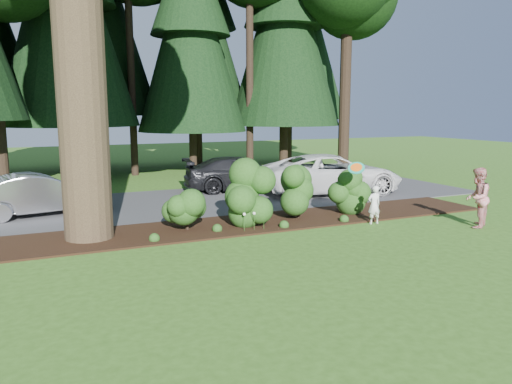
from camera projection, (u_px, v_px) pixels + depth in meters
ground at (306, 252)px, 11.94m from camera, size 80.00×80.00×0.00m
mulch_bed at (252, 223)px, 14.86m from camera, size 16.00×2.50×0.05m
driveway at (206, 200)px, 18.68m from camera, size 22.00×6.00×0.03m
shrub_row at (277, 196)px, 14.94m from camera, size 6.53×1.60×1.61m
lily_cluster at (254, 214)px, 13.90m from camera, size 0.69×0.09×0.57m
car_silver_wagon at (39, 194)px, 15.99m from camera, size 4.25×2.18×1.34m
car_white_suv at (332, 174)px, 20.10m from camera, size 6.06×3.58×1.58m
car_dark_suv at (242, 174)px, 20.87m from camera, size 5.08×2.71×1.40m
child at (374, 205)px, 14.82m from camera, size 0.44×0.30×1.16m
adult at (477, 198)px, 14.35m from camera, size 1.07×1.01×1.74m
frisbee at (356, 168)px, 14.76m from camera, size 0.55×0.45×0.45m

